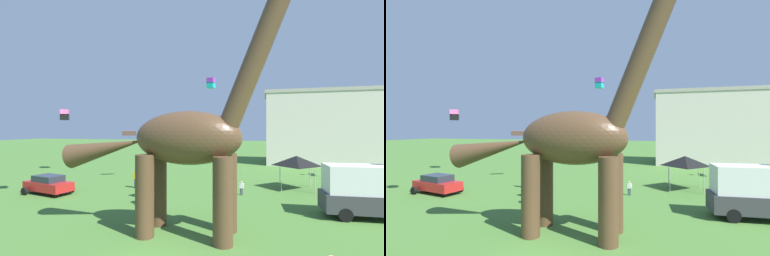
# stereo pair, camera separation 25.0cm
# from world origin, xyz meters

# --- Properties ---
(dinosaur_sculpture) EXTENTS (13.11, 2.78, 13.71)m
(dinosaur_sculpture) POSITION_xyz_m (0.06, 4.47, 4.96)
(dinosaur_sculpture) COLOR #513823
(dinosaur_sculpture) RESTS_ON ground_plane
(parked_sedan_left) EXTENTS (4.48, 2.63, 1.55)m
(parked_sedan_left) POSITION_xyz_m (-13.54, 9.97, 0.81)
(parked_sedan_left) COLOR red
(parked_sedan_left) RESTS_ON ground_plane
(parked_box_truck) EXTENTS (5.73, 2.47, 3.20)m
(parked_box_truck) POSITION_xyz_m (10.09, 9.72, 1.65)
(parked_box_truck) COLOR #38383D
(parked_box_truck) RESTS_ON ground_plane
(person_photographer) EXTENTS (0.43, 0.19, 1.14)m
(person_photographer) POSITION_xyz_m (2.08, 13.69, 0.69)
(person_photographer) COLOR #2D3347
(person_photographer) RESTS_ON ground_plane
(person_far_spectator) EXTENTS (0.63, 0.28, 1.69)m
(person_far_spectator) POSITION_xyz_m (-7.47, 13.91, 1.02)
(person_far_spectator) COLOR #2D3347
(person_far_spectator) RESTS_ON ground_plane
(festival_canopy_tent) EXTENTS (3.15, 3.15, 3.00)m
(festival_canopy_tent) POSITION_xyz_m (6.68, 17.25, 2.54)
(festival_canopy_tent) COLOR #B2B2B7
(festival_canopy_tent) RESTS_ON ground_plane
(kite_high_right) EXTENTS (1.79, 1.57, 1.99)m
(kite_high_right) POSITION_xyz_m (-10.53, 18.34, 4.94)
(kite_high_right) COLOR pink
(kite_near_low) EXTENTS (1.28, 1.28, 1.35)m
(kite_near_low) POSITION_xyz_m (-20.69, 20.47, 7.22)
(kite_near_low) COLOR pink
(kite_trailing) EXTENTS (1.06, 1.18, 1.20)m
(kite_trailing) POSITION_xyz_m (-1.64, 9.22, 6.01)
(kite_trailing) COLOR white
(kite_apex) EXTENTS (0.83, 0.83, 0.99)m
(kite_apex) POSITION_xyz_m (-1.24, 17.82, 10.00)
(kite_apex) COLOR purple
(background_building_block) EXTENTS (23.94, 9.09, 11.23)m
(background_building_block) POSITION_xyz_m (15.81, 37.36, 5.63)
(background_building_block) COLOR beige
(background_building_block) RESTS_ON ground_plane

